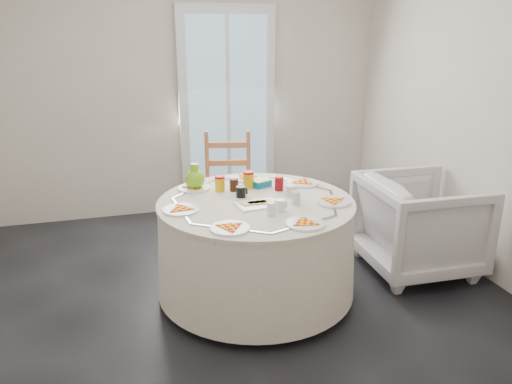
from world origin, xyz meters
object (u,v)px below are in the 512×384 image
object	(u,v)px
wooden_chair	(228,191)
green_pitcher	(195,172)
armchair	(419,224)
table	(256,248)

from	to	relation	value
wooden_chair	green_pitcher	bearing A→B (deg)	-108.55
green_pitcher	armchair	bearing A→B (deg)	-24.25
table	armchair	bearing A→B (deg)	1.57
armchair	green_pitcher	distance (m)	1.83
table	armchair	xyz separation A→B (m)	(1.37, 0.04, 0.02)
green_pitcher	wooden_chair	bearing A→B (deg)	45.61
table	armchair	world-z (taller)	armchair
table	green_pitcher	size ratio (longest dim) A/B	7.38
table	green_pitcher	distance (m)	0.72
table	wooden_chair	size ratio (longest dim) A/B	1.42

